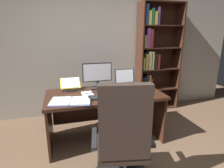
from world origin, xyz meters
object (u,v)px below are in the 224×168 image
Objects in this scene: monitor at (97,76)px; open_binder at (71,101)px; pen at (89,93)px; office_chair at (123,145)px; laptop at (127,83)px; computer_mouse at (125,94)px; notepad at (87,94)px; bookshelf at (154,59)px; keyboard at (104,97)px; desk at (104,104)px; reading_stand_with_book at (71,84)px.

monitor reaches higher than open_binder.
monitor is 3.19× the size of pen.
laptop is at bearing 79.55° from office_chair.
laptop is at bearing 39.71° from open_binder.
office_chair is 1.27m from monitor.
notepad is (-0.49, 0.20, -0.02)m from computer_mouse.
bookshelf is 5.01× the size of keyboard.
pen is (-0.17, -0.25, -0.18)m from monitor.
computer_mouse is (0.25, -0.25, 0.21)m from desk.
monitor is at bearing 123.88° from computer_mouse.
reading_stand_with_book is (-0.88, 0.06, 0.02)m from laptop.
bookshelf is at bearing 30.84° from notepad.
desk is 3.63× the size of monitor.
desk is at bearing 42.61° from open_binder.
office_chair is at bearing -77.75° from notepad.
monitor is 0.48m from keyboard.
notepad is (-1.46, -0.87, -0.32)m from bookshelf.
desk is 0.31m from pen.
laptop is at bearing 68.60° from computer_mouse.
computer_mouse reaches higher than desk.
keyboard is at bearing -136.55° from laptop.
computer_mouse is 0.51m from pen.
computer_mouse is (0.30, -0.45, -0.18)m from monitor.
desk is at bearing -76.59° from monitor.
monitor is at bearing -153.83° from bookshelf.
desk is 1.56m from bookshelf.
monitor is 0.69m from open_binder.
laptop is at bearing -4.23° from reading_stand_with_book.
desk is at bearing 79.26° from keyboard.
open_binder is at bearing -136.82° from pen.
bookshelf reaches higher than pen.
keyboard is 3.00× the size of pen.
monitor is at bearing 55.21° from pen.
keyboard is at bearing -139.80° from bookshelf.
office_chair is at bearing -89.40° from monitor.
keyboard and open_binder have the same top height.
keyboard is at bearing 180.00° from computer_mouse.
bookshelf reaches higher than open_binder.
laptop is at bearing 43.45° from keyboard.
desk is 0.41m from computer_mouse.
keyboard is (-1.26, -1.07, -0.32)m from bookshelf.
office_chair reaches higher than monitor.
bookshelf is at bearing 47.93° from computer_mouse.
laptop is 2.37× the size of pen.
open_binder is at bearing -131.35° from monitor.
bookshelf reaches higher than computer_mouse.
pen is at bearing -158.67° from laptop.
office_chair is 8.09× the size of pen.
pen is (-0.47, 0.20, -0.01)m from computer_mouse.
open_binder reaches higher than notepad.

